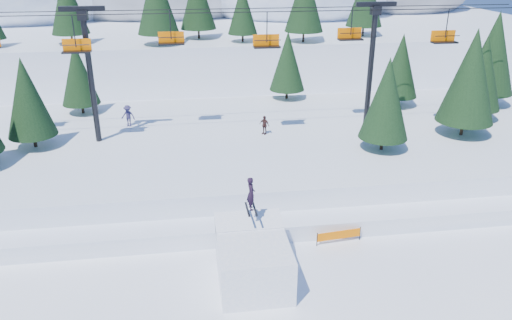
{
  "coord_description": "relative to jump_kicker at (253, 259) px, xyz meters",
  "views": [
    {
      "loc": [
        -1.98,
        -20.43,
        16.5
      ],
      "look_at": [
        1.85,
        6.0,
        5.2
      ],
      "focal_mm": 35.0,
      "sensor_mm": 36.0,
      "label": 1
    }
  ],
  "objects": [
    {
      "name": "distant_skiers",
      "position": [
        -2.53,
        17.64,
        2.0
      ],
      "size": [
        33.18,
        6.67,
        1.85
      ],
      "color": "#2D294F",
      "rests_on": "mid_shelf"
    },
    {
      "name": "mid_shelf",
      "position": [
        -1.06,
        16.4,
        -0.12
      ],
      "size": [
        70.0,
        22.0,
        2.5
      ],
      "primitive_type": "cube",
      "color": "white",
      "rests_on": "ground"
    },
    {
      "name": "jump_kicker",
      "position": [
        0.0,
        0.0,
        0.0
      ],
      "size": [
        3.69,
        5.03,
        5.47
      ],
      "color": "white",
      "rests_on": "ground"
    },
    {
      "name": "ground",
      "position": [
        -1.06,
        -1.6,
        -1.37
      ],
      "size": [
        160.0,
        160.0,
        0.0
      ],
      "primitive_type": "plane",
      "color": "white",
      "rests_on": "ground"
    },
    {
      "name": "banner_near",
      "position": [
        5.67,
        3.01,
        -0.83
      ],
      "size": [
        2.84,
        0.37,
        0.9
      ],
      "color": "black",
      "rests_on": "ground"
    },
    {
      "name": "conifer_stand",
      "position": [
        1.27,
        17.36,
        5.49
      ],
      "size": [
        60.56,
        18.35,
        8.9
      ],
      "color": "black",
      "rests_on": "mid_shelf"
    },
    {
      "name": "chairlift",
      "position": [
        0.63,
        16.45,
        7.95
      ],
      "size": [
        46.0,
        3.21,
        10.28
      ],
      "color": "black",
      "rests_on": "mid_shelf"
    },
    {
      "name": "berm",
      "position": [
        -1.06,
        6.4,
        -0.82
      ],
      "size": [
        70.0,
        6.0,
        1.1
      ],
      "primitive_type": "cube",
      "color": "white",
      "rests_on": "ground"
    },
    {
      "name": "banner_far",
      "position": [
        9.24,
        5.24,
        -0.83
      ],
      "size": [
        2.79,
        0.7,
        0.9
      ],
      "color": "black",
      "rests_on": "ground"
    }
  ]
}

